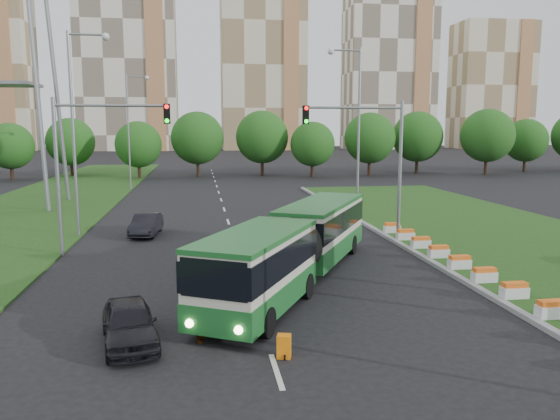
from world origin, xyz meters
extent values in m
plane|color=black|center=(0.00, 0.00, 0.00)|extent=(360.00, 360.00, 0.00)
cube|color=#1E4213|center=(13.00, 8.00, 0.07)|extent=(14.00, 60.00, 0.15)
cube|color=gray|center=(6.05, 8.00, 0.09)|extent=(0.30, 60.00, 0.18)
cube|color=#1E4213|center=(-18.00, 25.00, 0.05)|extent=(12.00, 110.00, 0.10)
cylinder|color=gray|center=(6.40, 10.00, 4.00)|extent=(0.20, 0.20, 8.00)
cylinder|color=gray|center=(3.65, 10.00, 7.60)|extent=(5.50, 0.14, 0.14)
cube|color=black|center=(0.90, 10.00, 7.20)|extent=(0.32, 0.32, 1.00)
cylinder|color=gray|center=(-12.00, 9.00, 4.00)|extent=(0.20, 0.20, 8.00)
cylinder|color=gray|center=(-9.25, 9.00, 7.60)|extent=(5.50, 0.14, 0.14)
cube|color=black|center=(-6.50, 9.00, 7.20)|extent=(0.32, 0.32, 1.00)
cube|color=silver|center=(-25.00, 150.00, 26.00)|extent=(28.00, 15.00, 52.00)
cube|color=beige|center=(15.00, 150.00, 25.00)|extent=(25.00, 15.00, 50.00)
cube|color=silver|center=(55.00, 150.00, 23.50)|extent=(27.00, 15.00, 47.00)
cube|color=beige|center=(90.00, 150.00, 20.00)|extent=(24.00, 14.00, 40.00)
cube|color=beige|center=(-1.24, -1.89, 1.65)|extent=(2.35, 6.49, 2.54)
cube|color=beige|center=(-1.24, 6.43, 1.65)|extent=(2.35, 7.90, 2.54)
cylinder|color=black|center=(-1.24, 1.92, 1.60)|extent=(2.35, 1.18, 2.35)
cube|color=#1B5F26|center=(-1.24, -1.89, 0.80)|extent=(2.43, 6.54, 0.89)
cube|color=#1B5F26|center=(-1.24, 6.43, 0.80)|extent=(2.43, 7.95, 0.89)
cube|color=black|center=(-1.24, -1.89, 2.07)|extent=(2.43, 6.54, 0.99)
cube|color=black|center=(-1.24, 6.43, 2.07)|extent=(2.43, 7.95, 0.99)
imported|color=black|center=(-7.13, -3.45, 0.65)|extent=(2.24, 4.06, 1.31)
imported|color=black|center=(-8.21, 13.93, 0.66)|extent=(1.87, 4.14, 1.32)
imported|color=gray|center=(-5.01, -3.54, 0.92)|extent=(0.54, 0.73, 1.83)
cube|color=orange|center=(-2.66, -5.14, 0.34)|extent=(0.39, 0.34, 0.67)
cylinder|color=black|center=(-2.66, -5.31, 0.08)|extent=(0.04, 0.16, 0.16)
camera|label=1|loc=(-4.95, -19.71, 6.47)|focal=35.00mm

